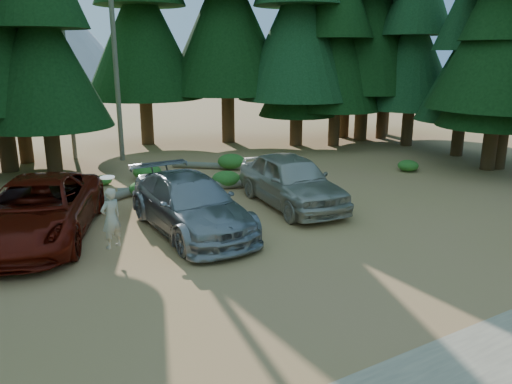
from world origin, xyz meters
TOP-DOWN VIEW (x-y plane):
  - ground at (0.00, 0.00)m, footprint 160.00×160.00m
  - forest_belt_north at (0.00, 15.00)m, footprint 36.00×7.00m
  - forest_belt_east at (15.50, 4.00)m, footprint 6.00×22.00m
  - snag_front at (0.80, 14.50)m, footprint 0.24×0.24m
  - snag_back at (-1.20, 16.00)m, footprint 0.20×0.20m
  - red_pickup at (-4.37, 4.75)m, footprint 5.07×6.94m
  - silver_minivan_center at (-0.28, 3.19)m, footprint 2.38×5.77m
  - silver_minivan_right at (3.81, 3.83)m, footprint 2.71×5.55m
  - frisbee_player at (-2.93, 2.04)m, footprint 0.68×0.57m
  - log_left at (-2.28, 7.07)m, footprint 4.03×2.29m
  - log_mid at (3.77, 10.50)m, footprint 2.90×2.54m
  - log_right at (1.39, 7.29)m, footprint 5.33×1.61m
  - shrub_left at (-1.28, 10.00)m, footprint 0.74×0.74m
  - shrub_center_left at (0.61, 10.00)m, footprint 1.19×1.19m
  - shrub_center_right at (-0.38, 7.73)m, footprint 0.95×0.95m
  - shrub_right at (2.97, 7.23)m, footprint 1.16×1.16m
  - shrub_far_right at (4.64, 10.00)m, footprint 1.27×1.27m
  - shrub_edge_east at (11.40, 5.50)m, footprint 0.93×0.93m

SIDE VIEW (x-z plane):
  - ground at x=0.00m, z-range 0.00..0.00m
  - forest_belt_north at x=0.00m, z-range -11.00..11.00m
  - forest_belt_east at x=15.50m, z-range -11.00..11.00m
  - log_mid at x=3.77m, z-range 0.00..0.29m
  - log_left at x=-2.28m, z-range 0.00..0.31m
  - log_right at x=1.39m, z-range 0.00..0.35m
  - shrub_left at x=-1.28m, z-range 0.00..0.41m
  - shrub_edge_east at x=11.40m, z-range 0.00..0.51m
  - shrub_center_right at x=-0.38m, z-range 0.00..0.52m
  - shrub_right at x=2.97m, z-range 0.00..0.64m
  - shrub_center_left at x=0.61m, z-range 0.00..0.66m
  - shrub_far_right at x=4.64m, z-range 0.00..0.70m
  - silver_minivan_center at x=-0.28m, z-range 0.00..1.67m
  - red_pickup at x=-4.37m, z-range 0.00..1.75m
  - silver_minivan_right at x=3.81m, z-range 0.00..1.82m
  - frisbee_player at x=-2.93m, z-range 0.25..2.12m
  - snag_back at x=-1.20m, z-range 0.00..10.00m
  - snag_front at x=0.80m, z-range 0.00..12.00m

